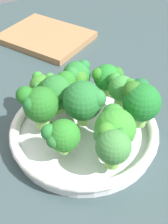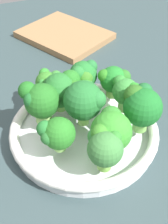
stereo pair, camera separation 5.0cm
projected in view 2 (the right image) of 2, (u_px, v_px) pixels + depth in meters
The scene contains 15 objects.
ground_plane at pixel (74, 143), 55.22cm from camera, with size 130.00×130.00×2.50cm, color #334547.
bowl at pixel (84, 131), 53.34cm from camera, with size 25.74×25.74×3.13cm.
broccoli_floret_0 at pixel (40, 101), 50.21cm from camera, with size 6.00×6.40×7.59cm.
broccoli_floret_1 at pixel (62, 89), 53.13cm from camera, with size 6.18×7.11×7.10cm.
broccoli_floret_2 at pixel (114, 80), 56.15cm from camera, with size 4.94×6.08×6.11cm.
broccoli_floret_3 at pixel (106, 149), 43.12cm from camera, with size 5.22×5.26×6.56cm.
broccoli_floret_4 at pixel (84, 100), 49.58cm from camera, with size 6.84×6.58×8.21cm.
broccoli_floret_5 at pixel (83, 75), 56.22cm from camera, with size 5.68×5.56×6.66cm.
broccoli_floret_6 at pixel (57, 134), 46.17cm from camera, with size 5.11×5.72×5.87cm.
broccoli_floret_7 at pixel (110, 130), 45.84cm from camera, with size 6.90×7.19×6.92cm.
broccoli_floret_8 at pixel (47, 82), 55.83cm from camera, with size 4.35×4.85×5.58cm.
broccoli_floret_9 at pixel (126, 91), 52.78cm from camera, with size 5.60×4.61×6.41cm.
broccoli_floret_10 at pixel (141, 105), 48.80cm from camera, with size 6.91×6.33×7.87cm.
broccoli_floret_11 at pixel (85, 92), 54.51cm from camera, with size 4.93×4.20×5.22cm.
cutting_board at pixel (65, 35), 81.54cm from camera, with size 21.59×17.17×1.60cm, color #9D7249.
Camera 2 is at (35.57, -12.32, 39.56)cm, focal length 48.99 mm.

